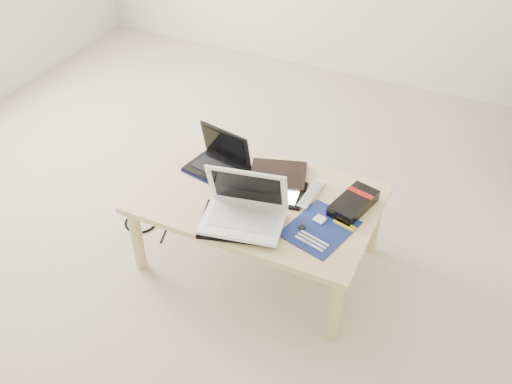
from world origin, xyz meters
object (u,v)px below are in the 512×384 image
at_px(coffee_table, 258,205).
at_px(netbook, 219,162).
at_px(white_laptop, 244,209).
at_px(gpu_box, 353,203).

xyz_separation_m(coffee_table, netbook, (-0.26, 0.11, 0.09)).
height_order(coffee_table, white_laptop, white_laptop).
bearing_deg(netbook, gpu_box, -0.39).
distance_m(netbook, white_laptop, 0.41).
bearing_deg(white_laptop, coffee_table, 96.17).
xyz_separation_m(white_laptop, gpu_box, (0.40, 0.29, -0.04)).
xyz_separation_m(netbook, white_laptop, (0.28, -0.29, 0.03)).
xyz_separation_m(coffee_table, white_laptop, (0.02, -0.18, 0.12)).
bearing_deg(white_laptop, gpu_box, 35.62).
height_order(netbook, gpu_box, netbook).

